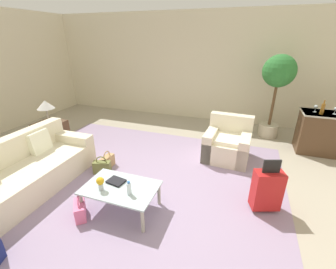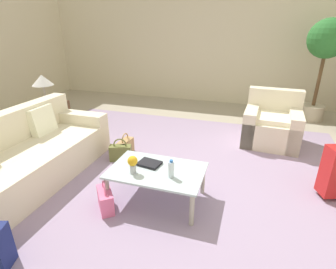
# 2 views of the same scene
# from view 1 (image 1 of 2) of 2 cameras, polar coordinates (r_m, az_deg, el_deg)

# --- Properties ---
(ground_plane) EXTENTS (12.00, 12.00, 0.00)m
(ground_plane) POSITION_cam_1_polar(r_m,az_deg,el_deg) (3.84, -2.20, -14.96)
(ground_plane) COLOR #A89E89
(wall_back) EXTENTS (10.24, 0.12, 3.10)m
(wall_back) POSITION_cam_1_polar(r_m,az_deg,el_deg) (6.99, 10.34, 16.23)
(wall_back) COLOR beige
(wall_back) RESTS_ON ground
(area_rug) EXTENTS (5.20, 4.40, 0.01)m
(area_rug) POSITION_cam_1_polar(r_m,az_deg,el_deg) (4.19, -8.98, -11.46)
(area_rug) COLOR #9984A3
(area_rug) RESTS_ON ground
(couch) EXTENTS (0.96, 2.32, 0.87)m
(couch) POSITION_cam_1_polar(r_m,az_deg,el_deg) (4.49, -32.88, -8.32)
(couch) COLOR beige
(couch) RESTS_ON ground
(armchair) EXTENTS (0.94, 0.91, 0.89)m
(armchair) POSITION_cam_1_polar(r_m,az_deg,el_deg) (4.92, 14.89, -2.41)
(armchair) COLOR beige
(armchair) RESTS_ON ground
(coffee_table) EXTENTS (1.06, 0.68, 0.40)m
(coffee_table) POSITION_cam_1_polar(r_m,az_deg,el_deg) (3.42, -11.90, -13.52)
(coffee_table) COLOR silver
(coffee_table) RESTS_ON ground
(water_bottle) EXTENTS (0.06, 0.06, 0.20)m
(water_bottle) POSITION_cam_1_polar(r_m,az_deg,el_deg) (3.18, -9.86, -13.32)
(water_bottle) COLOR silver
(water_bottle) RESTS_ON coffee_table
(coffee_table_book) EXTENTS (0.28, 0.23, 0.03)m
(coffee_table_book) POSITION_cam_1_polar(r_m,az_deg,el_deg) (3.49, -13.04, -11.49)
(coffee_table_book) COLOR black
(coffee_table_book) RESTS_ON coffee_table
(flower_vase) EXTENTS (0.11, 0.11, 0.21)m
(flower_vase) POSITION_cam_1_polar(r_m,az_deg,el_deg) (3.33, -16.80, -11.60)
(flower_vase) COLOR #B2B7BC
(flower_vase) RESTS_ON coffee_table
(side_table) EXTENTS (0.59, 0.59, 0.53)m
(side_table) POSITION_cam_1_polar(r_m,az_deg,el_deg) (6.13, -27.48, 0.45)
(side_table) COLOR #513823
(side_table) RESTS_ON ground
(table_lamp) EXTENTS (0.38, 0.38, 0.53)m
(table_lamp) POSITION_cam_1_polar(r_m,az_deg,el_deg) (5.93, -28.70, 6.54)
(table_lamp) COLOR #ADA899
(table_lamp) RESTS_ON side_table
(wine_glass_leftmost) EXTENTS (0.08, 0.08, 0.15)m
(wine_glass_leftmost) POSITION_cam_1_polar(r_m,az_deg,el_deg) (5.75, 33.43, 5.84)
(wine_glass_leftmost) COLOR silver
(wine_glass_leftmost) RESTS_ON bar_console
(wine_glass_left_of_centre) EXTENTS (0.08, 0.08, 0.15)m
(wine_glass_left_of_centre) POSITION_cam_1_polar(r_m,az_deg,el_deg) (5.81, 36.83, 5.15)
(wine_glass_left_of_centre) COLOR silver
(wine_glass_left_of_centre) RESTS_ON bar_console
(wine_bottle_amber) EXTENTS (0.07, 0.07, 0.30)m
(wine_bottle_amber) POSITION_cam_1_polar(r_m,az_deg,el_deg) (5.65, 34.61, 5.40)
(wine_bottle_amber) COLOR brown
(wine_bottle_amber) RESTS_ON bar_console
(suitcase_red) EXTENTS (0.45, 0.34, 0.85)m
(suitcase_red) POSITION_cam_1_polar(r_m,az_deg,el_deg) (3.64, 23.81, -12.67)
(suitcase_red) COLOR red
(suitcase_red) RESTS_ON ground
(handbag_olive) EXTENTS (0.35, 0.23, 0.36)m
(handbag_olive) POSITION_cam_1_polar(r_m,az_deg,el_deg) (4.47, -16.41, -7.91)
(handbag_olive) COLOR olive
(handbag_olive) RESTS_ON ground
(handbag_pink) EXTENTS (0.31, 0.34, 0.36)m
(handbag_pink) POSITION_cam_1_polar(r_m,az_deg,el_deg) (3.59, -21.43, -17.35)
(handbag_pink) COLOR pink
(handbag_pink) RESTS_ON ground
(handbag_tan) EXTENTS (0.15, 0.32, 0.36)m
(handbag_tan) POSITION_cam_1_polar(r_m,az_deg,el_deg) (4.62, -15.14, -6.64)
(handbag_tan) COLOR tan
(handbag_tan) RESTS_ON ground
(potted_ficus) EXTENTS (0.76, 0.76, 2.04)m
(potted_ficus) POSITION_cam_1_polar(r_m,az_deg,el_deg) (6.10, 26.05, 12.26)
(potted_ficus) COLOR #BCB299
(potted_ficus) RESTS_ON ground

